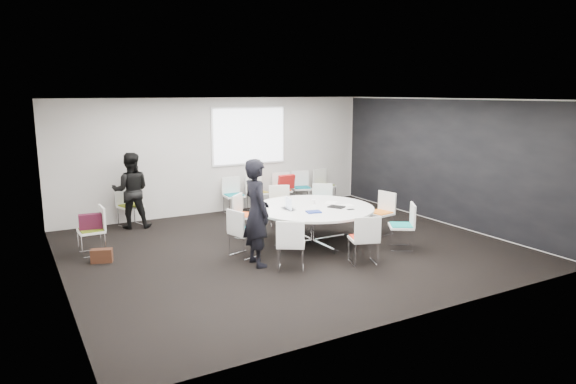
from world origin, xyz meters
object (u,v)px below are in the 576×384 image
laptop (290,208)px  brown_bag (102,256)px  chair_ring_b (322,211)px  chair_ring_f (291,254)px  chair_ring_d (246,224)px  chair_ring_g (363,249)px  chair_ring_a (380,221)px  chair_back_b (258,199)px  person_main (257,213)px  chair_back_d (302,195)px  chair_back_e (324,192)px  chair_person_back (131,214)px  chair_back_c (282,197)px  chair_ring_c (280,213)px  maroon_bag (90,221)px  chair_ring_h (401,235)px  chair_spare_left (93,240)px  chair_back_a (234,202)px  conference_table (313,216)px  chair_ring_e (244,242)px  person_back (131,190)px  cup (313,202)px

laptop → brown_bag: size_ratio=0.91×
chair_ring_b → laptop: (-1.49, -1.19, 0.47)m
chair_ring_f → laptop: bearing=93.6°
chair_ring_d → chair_ring_g: 2.74m
chair_ring_a → chair_ring_b: bearing=12.6°
chair_ring_a → chair_ring_d: size_ratio=1.00×
chair_back_b → person_main: 4.21m
chair_back_d → chair_back_e: size_ratio=1.00×
chair_person_back → person_main: bearing=92.1°
chair_ring_a → chair_back_c: (-0.57, 3.25, 0.00)m
chair_ring_c → chair_back_d: size_ratio=1.00×
chair_back_b → maroon_bag: bearing=16.6°
chair_ring_a → chair_ring_g: same height
chair_ring_a → chair_back_b: same height
chair_ring_h → chair_back_e: same height
chair_ring_a → chair_spare_left: size_ratio=1.00×
chair_back_a → chair_back_e: bearing=-176.5°
chair_ring_a → person_main: (-3.10, -0.50, 0.65)m
chair_ring_b → chair_ring_c: size_ratio=1.00×
chair_ring_d → chair_back_a: (0.60, 2.05, 0.00)m
chair_person_back → maroon_bag: chair_person_back is taller
chair_ring_b → chair_back_c: size_ratio=1.00×
laptop → chair_person_back: bearing=31.2°
conference_table → maroon_bag: (-3.92, 1.36, 0.07)m
chair_back_b → chair_back_d: same height
chair_ring_e → chair_back_e: size_ratio=1.00×
chair_ring_d → laptop: bearing=73.6°
chair_ring_h → chair_back_c: 4.28m
chair_ring_f → person_main: size_ratio=0.48×
chair_ring_b → chair_spare_left: same height
chair_ring_e → chair_back_c: (2.54, 3.23, 0.00)m
person_back → laptop: (2.35, -2.88, -0.09)m
chair_ring_a → chair_ring_e: size_ratio=1.00×
chair_ring_g → chair_person_back: bearing=142.2°
chair_ring_g → laptop: 1.72m
chair_ring_a → cup: (-1.45, 0.33, 0.50)m
chair_ring_f → chair_back_c: 4.78m
chair_spare_left → cup: (4.03, -1.16, 0.50)m
chair_back_b → chair_ring_h: bearing=96.8°
chair_back_d → conference_table: bearing=80.2°
chair_ring_b → maroon_bag: (-4.92, 0.12, 0.34)m
person_back → chair_ring_f: bearing=128.4°
chair_ring_a → maroon_bag: size_ratio=2.20×
chair_ring_a → chair_person_back: (-4.42, 3.23, 0.00)m
person_back → maroon_bag: bearing=71.4°
chair_ring_a → chair_back_e: size_ratio=1.00×
chair_back_e → brown_bag: bearing=12.6°
maroon_bag → chair_back_d: bearing=17.7°
chair_ring_e → person_back: person_back is taller
conference_table → chair_back_a: (-0.36, 3.07, -0.28)m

